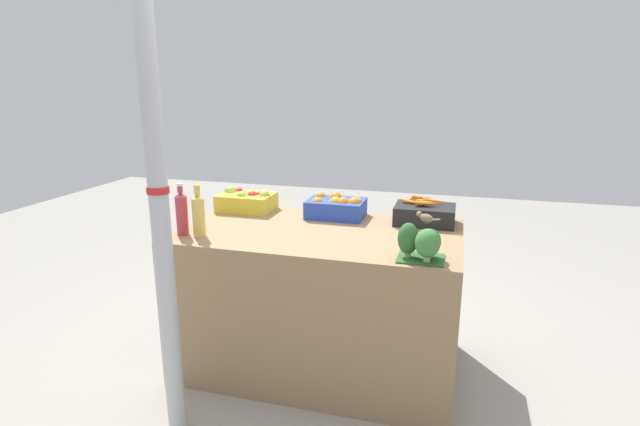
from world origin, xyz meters
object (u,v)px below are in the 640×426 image
object	(u,v)px
carrot_crate	(425,214)
juice_bottle_ruby	(182,213)
support_pole	(160,214)
apple_crate	(247,201)
juice_bottle_golden	(199,214)
orange_crate	(337,207)
sparrow_bird	(426,218)
broccoli_pile	(422,242)

from	to	relation	value
carrot_crate	juice_bottle_ruby	size ratio (longest dim) A/B	1.21
support_pole	apple_crate	distance (m)	1.10
apple_crate	juice_bottle_golden	size ratio (longest dim) A/B	1.22
apple_crate	juice_bottle_ruby	bearing A→B (deg)	-101.69
orange_crate	support_pole	bearing A→B (deg)	-116.29
apple_crate	juice_bottle_ruby	distance (m)	0.61
carrot_crate	juice_bottle_ruby	distance (m)	1.40
support_pole	sparrow_bird	size ratio (longest dim) A/B	18.31
broccoli_pile	sparrow_bird	xyz separation A→B (m)	(0.01, 0.03, 0.12)
carrot_crate	broccoli_pile	distance (m)	0.65
apple_crate	orange_crate	bearing A→B (deg)	-0.47
orange_crate	juice_bottle_ruby	bearing A→B (deg)	-140.97
orange_crate	juice_bottle_golden	bearing A→B (deg)	-136.67
support_pole	apple_crate	xyz separation A→B (m)	(-0.07, 1.09, -0.19)
broccoli_pile	juice_bottle_ruby	distance (m)	1.31
apple_crate	orange_crate	distance (m)	0.61
carrot_crate	juice_bottle_ruby	bearing A→B (deg)	-154.91
carrot_crate	broccoli_pile	world-z (taller)	broccoli_pile
broccoli_pile	juice_bottle_golden	bearing A→B (deg)	177.39
support_pole	broccoli_pile	world-z (taller)	support_pole
carrot_crate	sparrow_bird	size ratio (longest dim) A/B	2.88
support_pole	juice_bottle_golden	world-z (taller)	support_pole
orange_crate	juice_bottle_ruby	size ratio (longest dim) A/B	1.21
orange_crate	carrot_crate	size ratio (longest dim) A/B	1.00
juice_bottle_golden	carrot_crate	bearing A→B (deg)	26.99
support_pole	juice_bottle_ruby	bearing A→B (deg)	111.79
support_pole	juice_bottle_ruby	xyz separation A→B (m)	(-0.20, 0.49, -0.13)
support_pole	sparrow_bird	xyz separation A→B (m)	(1.12, 0.46, -0.05)
orange_crate	carrot_crate	xyz separation A→B (m)	(0.54, 0.00, -0.01)
juice_bottle_golden	sparrow_bird	distance (m)	1.22
support_pole	sparrow_bird	distance (m)	1.21
carrot_crate	juice_bottle_ruby	xyz separation A→B (m)	(-1.27, -0.60, 0.06)
broccoli_pile	carrot_crate	bearing A→B (deg)	93.07
apple_crate	broccoli_pile	distance (m)	1.35
orange_crate	apple_crate	bearing A→B (deg)	179.53
apple_crate	sparrow_bird	bearing A→B (deg)	-27.71
apple_crate	broccoli_pile	xyz separation A→B (m)	(1.18, -0.65, 0.02)
carrot_crate	broccoli_pile	xyz separation A→B (m)	(0.03, -0.65, 0.03)
support_pole	sparrow_bird	world-z (taller)	support_pole
support_pole	juice_bottle_golden	size ratio (longest dim) A/B	7.74
broccoli_pile	sparrow_bird	bearing A→B (deg)	70.17
apple_crate	broccoli_pile	bearing A→B (deg)	-28.83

